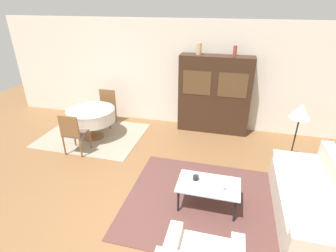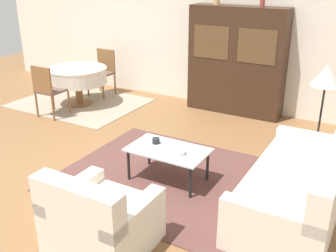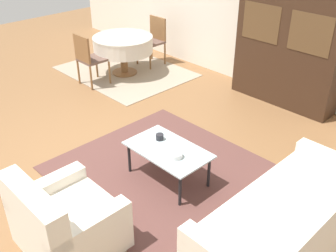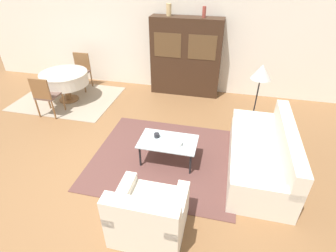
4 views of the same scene
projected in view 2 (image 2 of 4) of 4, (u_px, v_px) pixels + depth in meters
ground_plane at (76, 176)px, 5.15m from camera, size 14.00×14.00×0.00m
wall_back at (199, 34)px, 7.56m from camera, size 10.00×0.06×2.70m
area_rug at (165, 176)px, 5.13m from camera, size 2.58×2.29×0.01m
dining_rug at (80, 103)px, 7.91m from camera, size 2.42×1.89×0.01m
couch at (300, 187)px, 4.30m from camera, size 0.95×2.10×0.87m
armchair at (99, 221)px, 3.73m from camera, size 0.92×0.83×0.84m
coffee_table at (168, 152)px, 4.90m from camera, size 1.00×0.60×0.43m
display_cabinet at (236, 61)px, 7.09m from camera, size 1.75×0.43×1.92m
dining_table at (78, 76)px, 7.60m from camera, size 1.13×1.13×0.73m
dining_chair_near at (48, 88)px, 6.99m from camera, size 0.44×0.44×0.94m
dining_chair_far at (103, 69)px, 8.25m from camera, size 0.44×0.44×0.94m
floor_lamp at (326, 79)px, 5.22m from camera, size 0.40×0.40×1.36m
cup at (156, 141)px, 5.03m from camera, size 0.10×0.10×0.07m
bowl at (178, 152)px, 4.74m from camera, size 0.17×0.17×0.06m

